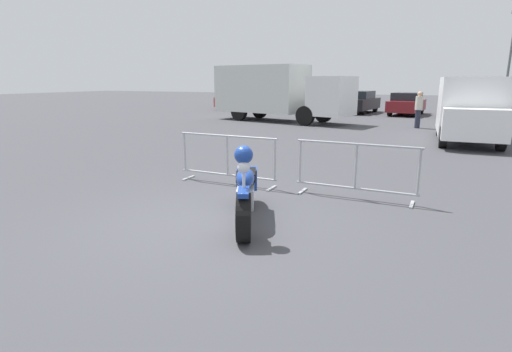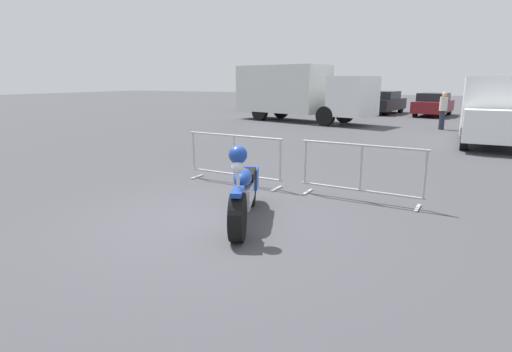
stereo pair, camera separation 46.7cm
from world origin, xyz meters
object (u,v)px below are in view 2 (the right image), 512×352
at_px(crowd_barrier_near, 234,158).
at_px(parked_car_black, 384,102).
at_px(motorcycle, 244,190).
at_px(delivery_van, 494,109).
at_px(parked_car_green, 298,100).
at_px(parked_car_maroon, 433,104).
at_px(crowd_barrier_far, 361,172).
at_px(pedestrian, 443,109).
at_px(box_truck, 296,91).
at_px(parked_car_white, 339,102).
at_px(parked_car_red, 262,100).
at_px(parked_car_silver, 490,105).

xyz_separation_m(crowd_barrier_near, parked_car_black, (-0.77, 20.63, 0.20)).
relative_size(motorcycle, delivery_van, 0.45).
bearing_deg(crowd_barrier_near, parked_car_green, 108.65).
xyz_separation_m(crowd_barrier_near, parked_car_maroon, (2.31, 20.24, 0.17)).
relative_size(crowd_barrier_near, crowd_barrier_far, 1.00).
distance_m(crowd_barrier_far, pedestrian, 12.81).
distance_m(crowd_barrier_near, box_truck, 13.83).
xyz_separation_m(crowd_barrier_far, parked_car_white, (-6.60, 20.66, 0.15)).
height_order(parked_car_red, parked_car_white, parked_car_red).
height_order(parked_car_silver, pedestrian, pedestrian).
height_order(delivery_van, parked_car_maroon, delivery_van).
distance_m(box_truck, parked_car_green, 8.01).
relative_size(motorcycle, crowd_barrier_near, 0.97).
height_order(motorcycle, parked_car_silver, parked_car_silver).
xyz_separation_m(box_truck, parked_car_red, (-6.00, 7.57, -0.92)).
xyz_separation_m(delivery_van, parked_car_black, (-5.91, 11.63, -0.49)).
bearing_deg(box_truck, motorcycle, -57.42).
distance_m(box_truck, parked_car_white, 7.53).
bearing_deg(crowd_barrier_far, parked_car_red, 121.60).
xyz_separation_m(parked_car_red, parked_car_white, (6.17, -0.10, -0.01)).
xyz_separation_m(delivery_van, parked_car_maroon, (-2.83, 11.24, -0.52)).
bearing_deg(delivery_van, parked_car_white, -143.73).
xyz_separation_m(delivery_van, parked_car_white, (-9.00, 11.66, -0.54)).
xyz_separation_m(parked_car_red, parked_car_black, (9.26, -0.12, 0.04)).
xyz_separation_m(delivery_van, pedestrian, (-1.83, 3.79, -0.32)).
xyz_separation_m(crowd_barrier_far, parked_car_green, (-9.68, 20.59, 0.18)).
bearing_deg(motorcycle, crowd_barrier_far, 121.80).
xyz_separation_m(box_truck, pedestrian, (7.34, -0.39, -0.72)).
xyz_separation_m(crowd_barrier_near, crowd_barrier_far, (2.73, 0.00, 0.00)).
height_order(parked_car_red, parked_car_silver, parked_car_silver).
bearing_deg(crowd_barrier_near, motorcycle, -55.13).
relative_size(motorcycle, pedestrian, 1.33).
distance_m(delivery_van, pedestrian, 4.22).
bearing_deg(parked_car_black, motorcycle, -167.33).
relative_size(crowd_barrier_far, parked_car_green, 0.52).
bearing_deg(box_truck, parked_car_red, 141.34).
distance_m(crowd_barrier_near, delivery_van, 10.39).
relative_size(crowd_barrier_near, delivery_van, 0.46).
bearing_deg(motorcycle, crowd_barrier_near, -168.46).
distance_m(crowd_barrier_near, crowd_barrier_far, 2.73).
xyz_separation_m(motorcycle, parked_car_maroon, (0.94, 22.20, 0.21)).
bearing_deg(crowd_barrier_far, motorcycle, -124.87).
distance_m(parked_car_red, parked_car_silver, 15.43).
relative_size(box_truck, delivery_van, 1.59).
bearing_deg(parked_car_red, parked_car_black, -83.50).
bearing_deg(parked_car_green, delivery_van, -126.54).
bearing_deg(parked_car_silver, parked_car_green, 98.10).
relative_size(box_truck, parked_car_black, 1.76).
xyz_separation_m(crowd_barrier_near, box_truck, (-4.04, 13.18, 1.08)).
xyz_separation_m(motorcycle, parked_car_white, (-5.23, 22.62, 0.19)).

